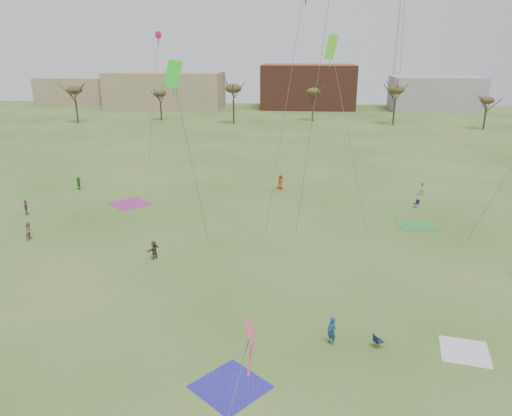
# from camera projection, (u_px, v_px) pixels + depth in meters

# --- Properties ---
(ground) EXTENTS (260.00, 260.00, 0.00)m
(ground) POSITION_uv_depth(u_px,v_px,m) (236.00, 373.00, 26.39)
(ground) COLOR #32581B
(ground) RESTS_ON ground
(flyer_near_right) EXTENTS (0.75, 0.76, 1.76)m
(flyer_near_right) POSITION_uv_depth(u_px,v_px,m) (332.00, 331.00, 28.72)
(flyer_near_right) COLOR navy
(flyer_near_right) RESTS_ON ground
(spectator_fore_b) EXTENTS (0.72, 0.88, 1.68)m
(spectator_fore_b) POSITION_uv_depth(u_px,v_px,m) (29.00, 231.00, 44.36)
(spectator_fore_b) COLOR #8D745A
(spectator_fore_b) RESTS_ON ground
(spectator_fore_c) EXTENTS (1.00, 1.52, 1.56)m
(spectator_fore_c) POSITION_uv_depth(u_px,v_px,m) (154.00, 250.00, 40.38)
(spectator_fore_c) COLOR #504139
(spectator_fore_c) RESTS_ON ground
(spectator_mid_d) EXTENTS (0.68, 1.04, 1.64)m
(spectator_mid_d) POSITION_uv_depth(u_px,v_px,m) (26.00, 207.00, 50.88)
(spectator_mid_d) COLOR #923E95
(spectator_mid_d) RESTS_ON ground
(spectator_mid_e) EXTENTS (0.98, 0.88, 1.66)m
(spectator_mid_e) POSITION_uv_depth(u_px,v_px,m) (422.00, 188.00, 57.59)
(spectator_mid_e) COLOR silver
(spectator_mid_e) RESTS_ON ground
(flyer_far_a) EXTENTS (0.88, 1.52, 1.56)m
(flyer_far_a) POSITION_uv_depth(u_px,v_px,m) (79.00, 183.00, 60.07)
(flyer_far_a) COLOR #2A6622
(flyer_far_a) RESTS_ON ground
(flyer_far_b) EXTENTS (1.06, 1.08, 1.87)m
(flyer_far_b) POSITION_uv_depth(u_px,v_px,m) (280.00, 182.00, 60.05)
(flyer_far_b) COLOR #AF3C1E
(flyer_far_b) RESTS_ON ground
(blanket_blue) EXTENTS (4.63, 4.63, 0.03)m
(blanket_blue) POSITION_uv_depth(u_px,v_px,m) (230.00, 387.00, 25.32)
(blanket_blue) COLOR #2B25A3
(blanket_blue) RESTS_ON ground
(blanket_cream) EXTENTS (3.16, 3.16, 0.03)m
(blanket_cream) POSITION_uv_depth(u_px,v_px,m) (465.00, 352.00, 28.23)
(blanket_cream) COLOR silver
(blanket_cream) RESTS_ON ground
(blanket_plum) EXTENTS (5.29, 5.29, 0.03)m
(blanket_plum) POSITION_uv_depth(u_px,v_px,m) (129.00, 204.00, 54.68)
(blanket_plum) COLOR #982E7F
(blanket_plum) RESTS_ON ground
(blanket_olive) EXTENTS (3.74, 3.74, 0.03)m
(blanket_olive) POSITION_uv_depth(u_px,v_px,m) (415.00, 225.00, 48.09)
(blanket_olive) COLOR #338E3A
(blanket_olive) RESTS_ON ground
(camp_chair_center) EXTENTS (0.72, 0.70, 0.87)m
(camp_chair_center) POSITION_uv_depth(u_px,v_px,m) (378.00, 343.00, 28.57)
(camp_chair_center) COLOR #131D35
(camp_chair_center) RESTS_ON ground
(camp_chair_right) EXTENTS (0.73, 0.71, 0.87)m
(camp_chair_right) POSITION_uv_depth(u_px,v_px,m) (416.00, 205.00, 53.37)
(camp_chair_right) COLOR #16183D
(camp_chair_right) RESTS_ON ground
(kites_aloft) EXTENTS (73.31, 57.87, 24.93)m
(kites_aloft) POSITION_uv_depth(u_px,v_px,m) (293.00, 30.00, 39.69)
(kites_aloft) COLOR #6AD924
(kites_aloft) RESTS_ON ground
(tree_line) EXTENTS (117.44, 49.32, 8.91)m
(tree_line) POSITION_uv_depth(u_px,v_px,m) (272.00, 97.00, 99.07)
(tree_line) COLOR #3A2B1E
(tree_line) RESTS_ON ground
(building_tan) EXTENTS (32.00, 14.00, 10.00)m
(building_tan) POSITION_uv_depth(u_px,v_px,m) (166.00, 90.00, 136.37)
(building_tan) COLOR #937F60
(building_tan) RESTS_ON ground
(building_brick) EXTENTS (26.00, 16.00, 12.00)m
(building_brick) POSITION_uv_depth(u_px,v_px,m) (308.00, 86.00, 137.34)
(building_brick) COLOR brown
(building_brick) RESTS_ON ground
(building_grey) EXTENTS (24.00, 12.00, 9.00)m
(building_grey) POSITION_uv_depth(u_px,v_px,m) (436.00, 94.00, 132.93)
(building_grey) COLOR gray
(building_grey) RESTS_ON ground
(building_tan_west) EXTENTS (20.00, 12.00, 8.00)m
(building_tan_west) POSITION_uv_depth(u_px,v_px,m) (75.00, 91.00, 145.87)
(building_tan_west) COLOR #937F60
(building_tan_west) RESTS_ON ground
(radio_tower) EXTENTS (1.51, 1.72, 41.00)m
(radio_tower) POSITION_uv_depth(u_px,v_px,m) (399.00, 37.00, 135.71)
(radio_tower) COLOR #9EA3A8
(radio_tower) RESTS_ON ground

